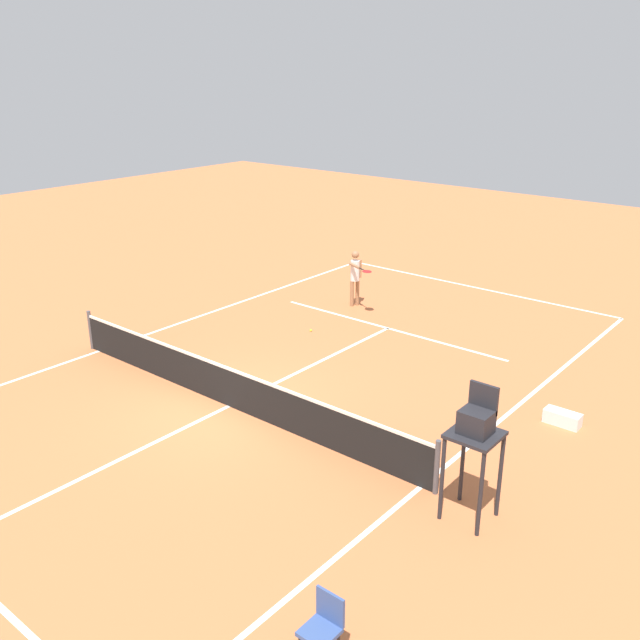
% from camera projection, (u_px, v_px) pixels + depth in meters
% --- Properties ---
extents(ground_plane, '(60.00, 60.00, 0.00)m').
position_uv_depth(ground_plane, '(229.00, 406.00, 15.57)').
color(ground_plane, '#C66B3D').
extents(court_lines, '(10.13, 23.13, 0.01)m').
position_uv_depth(court_lines, '(229.00, 406.00, 15.57)').
color(court_lines, white).
rests_on(court_lines, ground).
extents(tennis_net, '(10.73, 0.10, 1.07)m').
position_uv_depth(tennis_net, '(228.00, 386.00, 15.40)').
color(tennis_net, '#4C4C51').
rests_on(tennis_net, ground).
extents(player_serving, '(1.19, 0.96, 1.79)m').
position_uv_depth(player_serving, '(356.00, 274.00, 21.66)').
color(player_serving, '#9E704C').
rests_on(player_serving, ground).
extents(tennis_ball, '(0.07, 0.07, 0.07)m').
position_uv_depth(tennis_ball, '(311.00, 330.00, 19.91)').
color(tennis_ball, '#CCE033').
rests_on(tennis_ball, ground).
extents(umpire_chair, '(0.80, 0.80, 2.41)m').
position_uv_depth(umpire_chair, '(476.00, 433.00, 11.22)').
color(umpire_chair, '#232328').
rests_on(umpire_chair, ground).
extents(courtside_chair_near, '(0.44, 0.46, 0.95)m').
position_uv_depth(courtside_chair_near, '(323.00, 625.00, 8.78)').
color(courtside_chair_near, '#262626').
rests_on(courtside_chair_near, ground).
extents(equipment_bag, '(0.76, 0.32, 0.30)m').
position_uv_depth(equipment_bag, '(562.00, 418.00, 14.72)').
color(equipment_bag, white).
rests_on(equipment_bag, ground).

